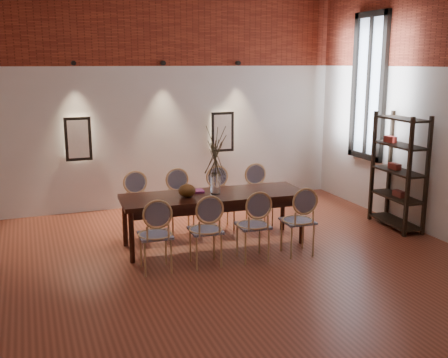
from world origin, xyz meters
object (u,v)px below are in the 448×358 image
object	(u,v)px
shelving_rack	(398,171)
bowl	(187,191)
chair_near_d	(298,221)
book	(194,191)
chair_near_a	(155,235)
vase	(215,184)
chair_far_a	(138,206)
chair_far_c	(221,199)
chair_near_b	(205,230)
chair_far_b	(181,203)
dining_table	(214,220)
chair_near_c	(253,225)
chair_far_d	(260,196)

from	to	relation	value
shelving_rack	bowl	bearing A→B (deg)	-179.58
chair_near_d	book	world-z (taller)	chair_near_d
chair_near_a	vase	size ratio (longest dim) A/B	3.13
chair_near_a	chair_far_a	xyz separation A→B (m)	(0.07, 1.39, 0.00)
chair_far_c	bowl	xyz separation A→B (m)	(-0.76, -0.71, 0.37)
chair_near_b	shelving_rack	size ratio (longest dim) A/B	0.52
chair_near_b	vase	size ratio (longest dim) A/B	3.13
chair_near_b	chair_far_b	bearing A→B (deg)	90.00
dining_table	chair_near_d	xyz separation A→B (m)	(0.94, -0.75, 0.09)
chair_near_c	chair_far_b	world-z (taller)	same
chair_far_d	dining_table	bearing A→B (deg)	35.62
dining_table	chair_near_b	xyz separation A→B (m)	(-0.36, -0.68, 0.09)
chair_near_a	shelving_rack	xyz separation A→B (m)	(3.99, 0.42, 0.43)
book	chair_near_d	bearing A→B (deg)	-38.59
chair_near_d	chair_far_a	distance (m)	2.39
chair_near_b	shelving_rack	bearing A→B (deg)	10.71
dining_table	chair_near_a	world-z (taller)	chair_near_a
chair_far_d	vase	xyz separation A→B (m)	(-0.98, -0.65, 0.43)
chair_near_a	chair_near_b	xyz separation A→B (m)	(0.65, -0.03, 0.00)
chair_far_d	vase	distance (m)	1.25
chair_near_d	bowl	xyz separation A→B (m)	(-1.34, 0.72, 0.37)
chair_far_a	chair_far_b	size ratio (longest dim) A/B	1.00
shelving_rack	vase	bearing A→B (deg)	179.41
vase	chair_far_d	bearing A→B (deg)	33.33
dining_table	chair_near_c	bearing A→B (deg)	-65.05
bowl	vase	bearing A→B (deg)	3.83
chair_near_a	chair_far_b	xyz separation A→B (m)	(0.72, 1.36, 0.00)
chair_near_c	chair_far_d	bearing A→B (deg)	65.05
vase	dining_table	bearing A→B (deg)	177.08
chair_near_d	chair_far_d	xyz separation A→B (m)	(0.07, 1.39, 0.00)
chair_near_c	book	xyz separation A→B (m)	(-0.52, 0.90, 0.30)
chair_near_b	chair_near_d	bearing A→B (deg)	0.00
chair_far_c	shelving_rack	xyz separation A→B (m)	(2.62, -0.90, 0.43)
chair_far_a	shelving_rack	world-z (taller)	shelving_rack
chair_near_a	chair_far_d	bearing A→B (deg)	35.62
chair_near_a	chair_far_d	world-z (taller)	same
dining_table	shelving_rack	distance (m)	3.04
chair_near_c	chair_far_d	distance (m)	1.54
chair_far_b	chair_far_d	distance (m)	1.30
book	chair_far_b	bearing A→B (deg)	96.15
chair_near_d	vase	xyz separation A→B (m)	(-0.91, 0.74, 0.43)
bowl	dining_table	bearing A→B (deg)	4.20
dining_table	chair_near_d	distance (m)	1.20
chair_far_d	chair_far_a	bearing A→B (deg)	0.00
chair_far_b	vase	size ratio (longest dim) A/B	3.13
chair_near_a	chair_far_c	world-z (taller)	same
chair_near_d	chair_far_d	distance (m)	1.39
chair_far_b	bowl	size ratio (longest dim) A/B	3.92
chair_near_d	chair_far_d	size ratio (longest dim) A/B	1.00
chair_near_b	book	distance (m)	0.92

